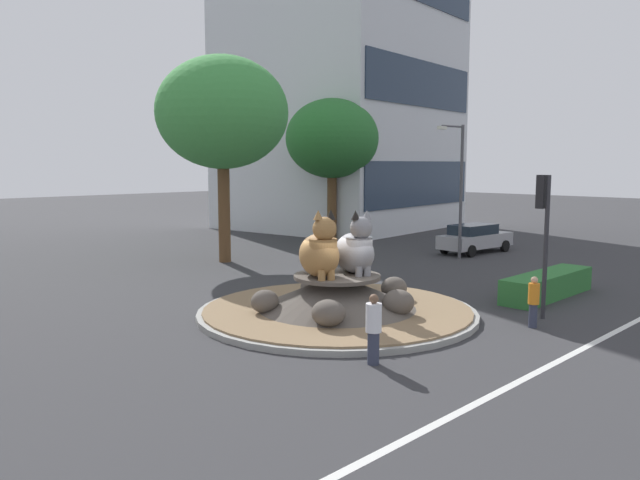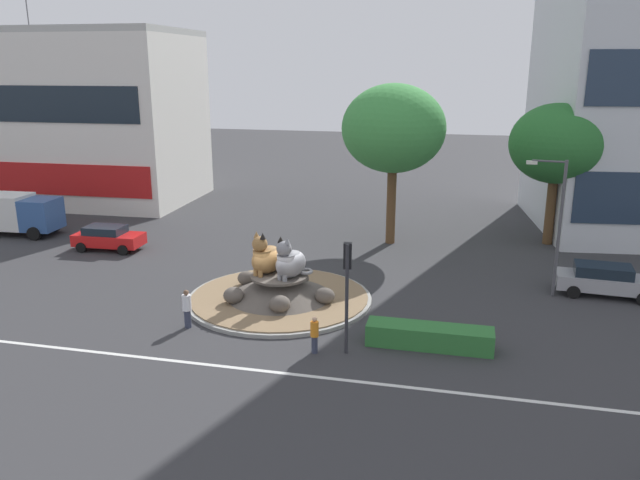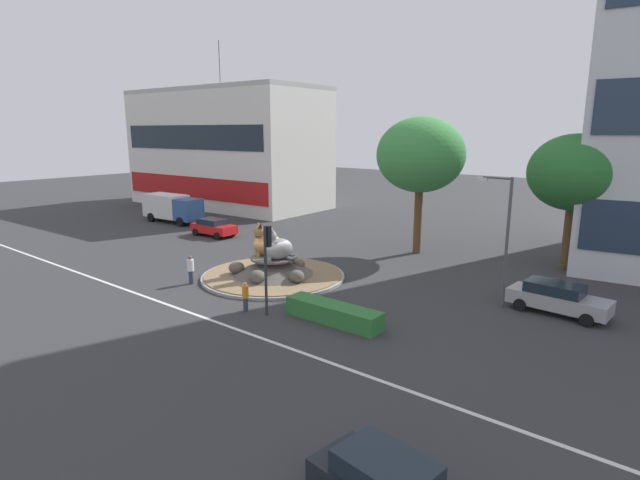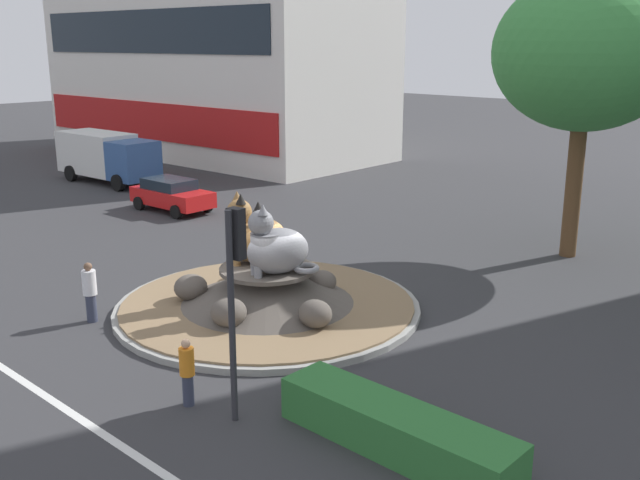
{
  "view_description": "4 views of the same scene",
  "coord_description": "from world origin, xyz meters",
  "views": [
    {
      "loc": [
        -14.34,
        -13.53,
        4.9
      ],
      "look_at": [
        2.41,
        3.19,
        1.97
      ],
      "focal_mm": 34.75,
      "sensor_mm": 36.0,
      "label": 1
    },
    {
      "loc": [
        8.45,
        -27.46,
        11.16
      ],
      "look_at": [
        1.73,
        1.34,
        2.84
      ],
      "focal_mm": 34.91,
      "sensor_mm": 36.0,
      "label": 2
    },
    {
      "loc": [
        21.14,
        -21.88,
        9.14
      ],
      "look_at": [
        2.46,
        1.67,
        2.49
      ],
      "focal_mm": 27.88,
      "sensor_mm": 36.0,
      "label": 3
    },
    {
      "loc": [
        15.03,
        -13.9,
        7.73
      ],
      "look_at": [
        0.39,
        1.87,
        1.86
      ],
      "focal_mm": 40.88,
      "sensor_mm": 36.0,
      "label": 4
    }
  ],
  "objects": [
    {
      "name": "cat_statue_grey",
      "position": [
        0.61,
        -0.26,
        2.1
      ],
      "size": [
        1.96,
        2.15,
        2.1
      ],
      "rotation": [
        0.0,
        0.0,
        -1.97
      ],
      "color": "gray",
      "rests_on": "roundabout_island"
    },
    {
      "name": "delivery_box_truck",
      "position": [
        -21.56,
        7.83,
        1.55
      ],
      "size": [
        7.0,
        2.86,
        2.76
      ],
      "rotation": [
        0.0,
        0.0,
        0.05
      ],
      "color": "#335693",
      "rests_on": "ground"
    },
    {
      "name": "pedestrian_white_shirt",
      "position": [
        -3.0,
        -4.06,
        0.92
      ],
      "size": [
        0.39,
        0.39,
        1.76
      ],
      "rotation": [
        0.0,
        0.0,
        4.64
      ],
      "color": "#33384C",
      "rests_on": "ground"
    },
    {
      "name": "shophouse_block",
      "position": [
        -26.28,
        19.53,
        6.99
      ],
      "size": [
        25.08,
        12.08,
        19.56
      ],
      "rotation": [
        0.0,
        0.0,
        0.03
      ],
      "color": "silver",
      "rests_on": "ground"
    },
    {
      "name": "lane_centreline",
      "position": [
        0.0,
        -7.19,
        0.0
      ],
      "size": [
        112.0,
        0.2,
        0.01
      ],
      "primitive_type": "cube",
      "color": "silver",
      "rests_on": "ground"
    },
    {
      "name": "roundabout_island",
      "position": [
        -0.0,
        -0.03,
        0.54
      ],
      "size": [
        9.05,
        9.05,
        1.33
      ],
      "color": "gray",
      "rests_on": "ground"
    },
    {
      "name": "pedestrian_orange_shirt",
      "position": [
        3.04,
        -5.23,
        0.82
      ],
      "size": [
        0.33,
        0.33,
        1.56
      ],
      "rotation": [
        0.0,
        0.0,
        1.17
      ],
      "color": "#33384C",
      "rests_on": "ground"
    },
    {
      "name": "sedan_on_far_lane",
      "position": [
        -12.96,
        5.97,
        0.81
      ],
      "size": [
        4.29,
        2.16,
        1.52
      ],
      "rotation": [
        0.0,
        0.0,
        0.04
      ],
      "color": "red",
      "rests_on": "ground"
    },
    {
      "name": "traffic_light_mast",
      "position": [
        4.26,
        -4.84,
        3.19
      ],
      "size": [
        0.35,
        0.46,
        4.55
      ],
      "rotation": [
        0.0,
        0.0,
        1.7
      ],
      "color": "#2D2D33",
      "rests_on": "ground"
    },
    {
      "name": "broadleaf_tree_behind_island",
      "position": [
        4.03,
        11.56,
        7.35
      ],
      "size": [
        6.47,
        6.47,
        10.13
      ],
      "color": "brown",
      "rests_on": "ground"
    },
    {
      "name": "cat_statue_tabby",
      "position": [
        -0.68,
        0.09,
        2.12
      ],
      "size": [
        2.1,
        2.22,
        2.17
      ],
      "rotation": [
        0.0,
        0.0,
        -2.02
      ],
      "color": "#9E703D",
      "rests_on": "roundabout_island"
    },
    {
      "name": "ground_plane",
      "position": [
        0.0,
        0.0,
        0.0
      ],
      "size": [
        160.0,
        160.0,
        0.0
      ],
      "primitive_type": "plane",
      "color": "#333335"
    },
    {
      "name": "clipped_hedge_strip",
      "position": [
        7.49,
        -3.61,
        0.45
      ],
      "size": [
        5.14,
        1.2,
        0.9
      ],
      "primitive_type": "cube",
      "color": "#2D7033",
      "rests_on": "ground"
    }
  ]
}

